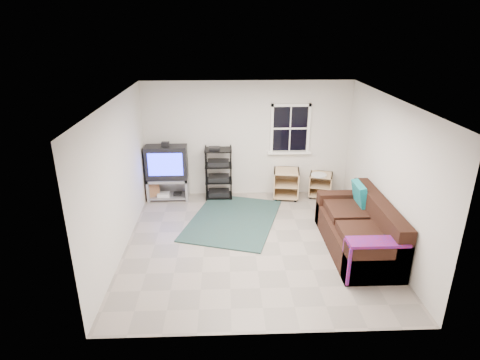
{
  "coord_description": "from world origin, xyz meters",
  "views": [
    {
      "loc": [
        -0.5,
        -6.36,
        3.75
      ],
      "look_at": [
        -0.24,
        0.4,
        1.08
      ],
      "focal_mm": 30.0,
      "sensor_mm": 36.0,
      "label": 1
    }
  ],
  "objects_px": {
    "side_table_right": "(321,183)",
    "side_table_left": "(286,182)",
    "av_rack": "(219,176)",
    "tv_unit": "(167,168)",
    "sofa": "(360,231)"
  },
  "relations": [
    {
      "from": "side_table_right",
      "to": "sofa",
      "type": "bearing_deg",
      "value": -86.22
    },
    {
      "from": "tv_unit",
      "to": "sofa",
      "type": "xyz_separation_m",
      "value": [
        3.62,
        -2.33,
        -0.38
      ]
    },
    {
      "from": "tv_unit",
      "to": "side_table_left",
      "type": "distance_m",
      "value": 2.7
    },
    {
      "from": "av_rack",
      "to": "side_table_left",
      "type": "bearing_deg",
      "value": -0.64
    },
    {
      "from": "tv_unit",
      "to": "sofa",
      "type": "height_order",
      "value": "tv_unit"
    },
    {
      "from": "side_table_left",
      "to": "side_table_right",
      "type": "xyz_separation_m",
      "value": [
        0.8,
        0.01,
        -0.03
      ]
    },
    {
      "from": "tv_unit",
      "to": "side_table_left",
      "type": "relative_size",
      "value": 2.03
    },
    {
      "from": "side_table_right",
      "to": "side_table_left",
      "type": "bearing_deg",
      "value": -179.08
    },
    {
      "from": "side_table_right",
      "to": "tv_unit",
      "type": "bearing_deg",
      "value": -179.86
    },
    {
      "from": "tv_unit",
      "to": "av_rack",
      "type": "height_order",
      "value": "tv_unit"
    },
    {
      "from": "tv_unit",
      "to": "side_table_right",
      "type": "bearing_deg",
      "value": 0.14
    },
    {
      "from": "av_rack",
      "to": "side_table_right",
      "type": "relative_size",
      "value": 1.94
    },
    {
      "from": "side_table_left",
      "to": "sofa",
      "type": "distance_m",
      "value": 2.51
    },
    {
      "from": "side_table_left",
      "to": "sofa",
      "type": "relative_size",
      "value": 0.3
    },
    {
      "from": "side_table_right",
      "to": "sofa",
      "type": "height_order",
      "value": "sofa"
    }
  ]
}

